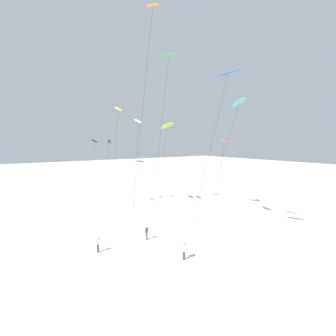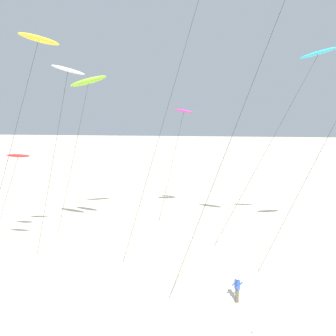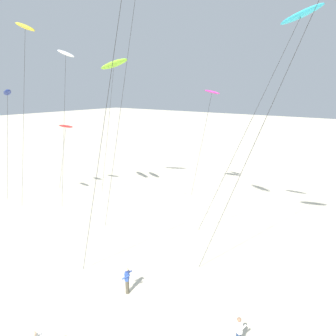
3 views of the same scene
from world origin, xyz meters
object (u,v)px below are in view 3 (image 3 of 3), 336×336
at_px(kite_red, 66,127).
at_px(kite_flyer_nearest, 238,332).
at_px(kite_white, 66,55).
at_px(kite_lime, 114,65).
at_px(kite_cyan, 299,18).
at_px(kite_navy, 7,94).
at_px(kite_flyer_furthest, 127,280).
at_px(kite_yellow, 25,28).
at_px(kite_magenta, 212,94).

xyz_separation_m(kite_red, kite_flyer_nearest, (25.63, -9.87, -6.85)).
bearing_deg(kite_white, kite_lime, 90.99).
distance_m(kite_white, kite_red, 9.94).
distance_m(kite_red, kite_cyan, 25.90).
distance_m(kite_navy, kite_flyer_furthest, 21.31).
xyz_separation_m(kite_lime, kite_flyer_furthest, (12.57, -11.78, -13.27)).
height_order(kite_red, kite_flyer_furthest, kite_red).
height_order(kite_yellow, kite_flyer_furthest, kite_yellow).
relative_size(kite_yellow, kite_cyan, 1.04).
relative_size(kite_navy, kite_flyer_furthest, 7.14).
relative_size(kite_navy, kite_magenta, 1.01).
distance_m(kite_navy, kite_white, 7.06).
relative_size(kite_navy, kite_red, 1.48).
bearing_deg(kite_yellow, kite_white, 71.55).
height_order(kite_white, kite_lime, kite_white).
distance_m(kite_navy, kite_red, 7.27).
relative_size(kite_magenta, kite_cyan, 0.71).
distance_m(kite_magenta, kite_flyer_nearest, 23.50).
relative_size(kite_cyan, kite_flyer_furthest, 9.96).
relative_size(kite_white, kite_cyan, 0.92).
distance_m(kite_white, kite_lime, 5.76).
xyz_separation_m(kite_magenta, kite_lime, (-7.98, -5.66, 2.80)).
bearing_deg(kite_white, kite_navy, -156.70).
bearing_deg(kite_yellow, kite_lime, 84.19).
xyz_separation_m(kite_yellow, kite_flyer_furthest, (13.46, -3.10, -15.66)).
height_order(kite_white, kite_flyer_nearest, kite_white).
bearing_deg(kite_flyer_furthest, kite_navy, 168.88).
height_order(kite_white, kite_cyan, kite_cyan).
bearing_deg(kite_flyer_nearest, kite_flyer_furthest, 179.94).
distance_m(kite_cyan, kite_flyer_furthest, 18.37).
xyz_separation_m(kite_navy, kite_lime, (5.63, 8.20, 2.78)).
bearing_deg(kite_magenta, kite_lime, -144.66).
xyz_separation_m(kite_cyan, kite_flyer_furthest, (-6.09, -8.65, -15.01)).
relative_size(kite_navy, kite_flyer_nearest, 7.14).
height_order(kite_navy, kite_flyer_furthest, kite_navy).
distance_m(kite_yellow, kite_lime, 9.04).
bearing_deg(kite_red, kite_white, -32.51).
bearing_deg(kite_yellow, kite_cyan, 15.86).
bearing_deg(kite_yellow, kite_flyer_furthest, -12.98).
bearing_deg(kite_flyer_furthest, kite_magenta, 104.78).
relative_size(kite_yellow, kite_flyer_furthest, 10.39).
bearing_deg(kite_navy, kite_cyan, 11.81).
bearing_deg(kite_cyan, kite_flyer_nearest, -82.88).
xyz_separation_m(kite_navy, kite_red, (-0.26, 6.28, -3.64)).
distance_m(kite_magenta, kite_red, 16.21).
bearing_deg(kite_cyan, kite_magenta, 140.59).
bearing_deg(kite_red, kite_flyer_nearest, -21.06).
xyz_separation_m(kite_lime, kite_cyan, (18.66, -3.12, 1.74)).
bearing_deg(kite_flyer_furthest, kite_yellow, 167.02).
height_order(kite_red, kite_lime, kite_lime).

